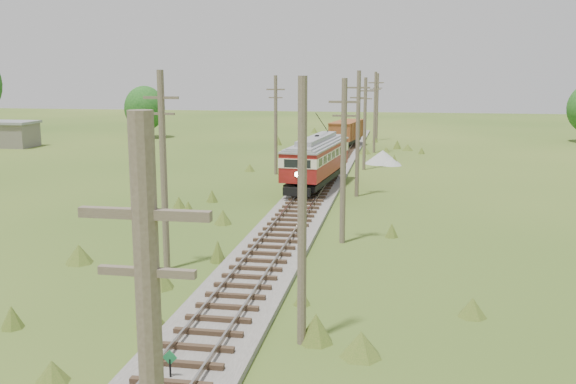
% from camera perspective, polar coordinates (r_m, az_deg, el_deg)
% --- Properties ---
extents(railbed_main, '(3.60, 96.00, 0.57)m').
position_cam_1_polar(railbed_main, '(50.00, 2.69, 0.60)').
color(railbed_main, '#605B54').
rests_on(railbed_main, ground).
extents(switch_marker, '(0.45, 0.06, 1.08)m').
position_cam_1_polar(switch_marker, '(19.39, -10.44, -14.85)').
color(switch_marker, black).
rests_on(switch_marker, ground).
extents(streetcar, '(3.92, 11.83, 5.36)m').
position_cam_1_polar(streetcar, '(48.77, 2.58, 3.11)').
color(streetcar, black).
rests_on(streetcar, ground).
extents(gondola, '(3.65, 8.18, 2.62)m').
position_cam_1_polar(gondola, '(76.27, 5.23, 5.40)').
color(gondola, black).
rests_on(gondola, ground).
extents(gravel_pile, '(3.65, 3.87, 1.33)m').
position_cam_1_polar(gravel_pile, '(63.54, 8.53, 3.04)').
color(gravel_pile, gray).
rests_on(gravel_pile, ground).
extents(utility_pole_r_1, '(0.30, 0.30, 8.80)m').
position_cam_1_polar(utility_pole_r_1, '(20.58, 1.26, -2.03)').
color(utility_pole_r_1, brown).
rests_on(utility_pole_r_1, ground).
extents(utility_pole_r_2, '(1.60, 0.30, 8.60)m').
position_cam_1_polar(utility_pole_r_2, '(33.28, 4.95, 2.86)').
color(utility_pole_r_2, brown).
rests_on(utility_pole_r_2, ground).
extents(utility_pole_r_3, '(1.60, 0.30, 9.00)m').
position_cam_1_polar(utility_pole_r_3, '(46.15, 6.23, 5.26)').
color(utility_pole_r_3, brown).
rests_on(utility_pole_r_3, ground).
extents(utility_pole_r_4, '(1.60, 0.30, 8.40)m').
position_cam_1_polar(utility_pole_r_4, '(59.12, 6.84, 6.13)').
color(utility_pole_r_4, brown).
rests_on(utility_pole_r_4, ground).
extents(utility_pole_r_5, '(1.60, 0.30, 8.90)m').
position_cam_1_polar(utility_pole_r_5, '(72.04, 7.73, 7.11)').
color(utility_pole_r_5, brown).
rests_on(utility_pole_r_5, ground).
extents(utility_pole_r_6, '(1.60, 0.30, 8.70)m').
position_cam_1_polar(utility_pole_r_6, '(85.02, 7.93, 7.57)').
color(utility_pole_r_6, brown).
rests_on(utility_pole_r_6, ground).
extents(utility_pole_l_a, '(1.60, 0.30, 9.00)m').
position_cam_1_polar(utility_pole_l_a, '(29.08, -11.00, 1.97)').
color(utility_pole_l_a, brown).
rests_on(utility_pole_l_a, ground).
extents(utility_pole_l_b, '(1.60, 0.30, 8.60)m').
position_cam_1_polar(utility_pole_l_b, '(56.05, -1.10, 6.06)').
color(utility_pole_l_b, brown).
rests_on(utility_pole_l_b, ground).
extents(tree_mid_a, '(5.46, 5.46, 7.03)m').
position_cam_1_polar(tree_mid_a, '(89.73, -12.62, 7.28)').
color(tree_mid_a, '#38281C').
rests_on(tree_mid_a, ground).
extents(shed, '(6.40, 4.40, 3.10)m').
position_cam_1_polar(shed, '(84.01, -23.58, 4.76)').
color(shed, slate).
rests_on(shed, ground).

